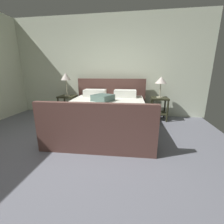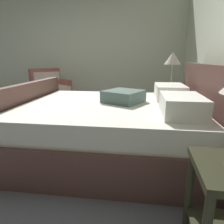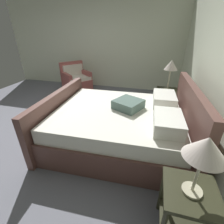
% 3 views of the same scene
% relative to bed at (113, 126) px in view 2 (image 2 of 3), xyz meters
% --- Properties ---
extents(ground_plane, '(5.45, 5.68, 0.02)m').
position_rel_bed_xyz_m(ground_plane, '(-0.21, -1.62, -0.35)').
color(ground_plane, slate).
extents(wall_side_left, '(0.12, 5.80, 2.75)m').
position_rel_bed_xyz_m(wall_side_left, '(-2.99, -1.62, 1.03)').
color(wall_side_left, silver).
rests_on(wall_side_left, ground).
extents(bed, '(1.98, 2.29, 1.07)m').
position_rel_bed_xyz_m(bed, '(0.00, 0.00, 0.00)').
color(bed, brown).
rests_on(bed, ground).
extents(nightstand_left, '(0.44, 0.44, 0.60)m').
position_rel_bed_xyz_m(nightstand_left, '(-1.26, 0.77, 0.06)').
color(nightstand_left, '#2B2B1A').
rests_on(nightstand_left, ground).
extents(table_lamp_left, '(0.27, 0.27, 0.63)m').
position_rel_bed_xyz_m(table_lamp_left, '(-1.26, 0.77, 0.76)').
color(table_lamp_left, '#B7B293').
rests_on(table_lamp_left, nightstand_left).
extents(armchair, '(1.02, 1.02, 0.90)m').
position_rel_bed_xyz_m(armchair, '(-2.12, -1.86, 0.00)').
color(armchair, '#9E4F4A').
rests_on(armchair, ground).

